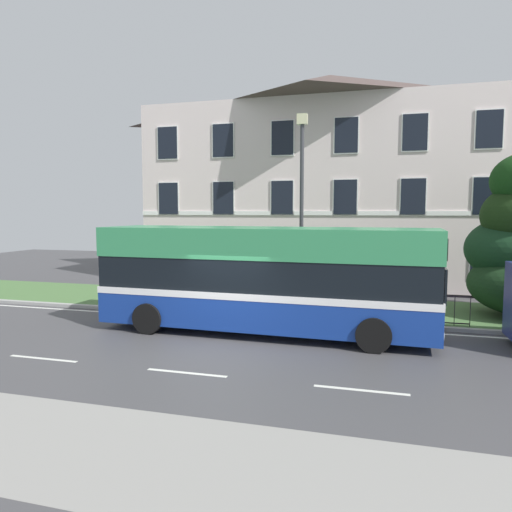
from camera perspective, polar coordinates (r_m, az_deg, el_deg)
The scene contains 6 objects.
ground_plane at distance 14.03m, azimuth -3.73°, elevation -10.36°, with size 60.00×56.00×0.18m.
georgian_townhouse at distance 28.08m, azimuth 8.61°, elevation 9.41°, with size 18.13×10.98×11.31m.
iron_verge_railing at distance 16.93m, azimuth 3.41°, elevation -5.41°, with size 12.10×0.04×0.97m.
single_decker_bus at distance 14.82m, azimuth 1.04°, elevation -2.62°, with size 10.40×2.86×3.28m.
street_lamp_post at distance 17.22m, azimuth 5.45°, elevation 6.54°, with size 0.36×0.24×7.06m.
litter_bin at distance 17.71m, azimuth -1.29°, elevation -4.66°, with size 0.48×0.48×1.16m.
Camera 1 is at (4.54, -11.85, 3.77)m, focal length 33.60 mm.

